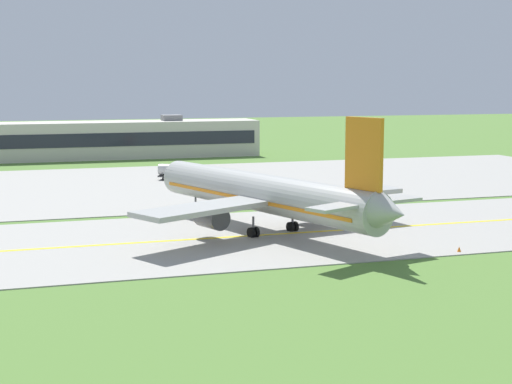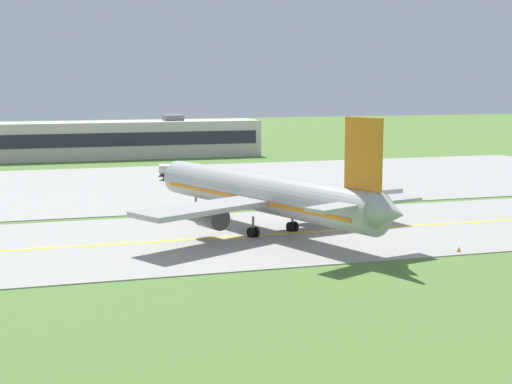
# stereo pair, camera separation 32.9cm
# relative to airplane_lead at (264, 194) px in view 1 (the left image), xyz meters

# --- Properties ---
(ground_plane) EXTENTS (500.00, 500.00, 0.00)m
(ground_plane) POSITION_rel_airplane_lead_xyz_m (-5.28, -1.68, -4.13)
(ground_plane) COLOR #517A33
(taxiway_strip) EXTENTS (240.00, 28.00, 0.10)m
(taxiway_strip) POSITION_rel_airplane_lead_xyz_m (-5.28, -1.68, -4.08)
(taxiway_strip) COLOR #9E9B93
(taxiway_strip) RESTS_ON ground
(apron_pad) EXTENTS (140.00, 52.00, 0.10)m
(apron_pad) POSITION_rel_airplane_lead_xyz_m (4.72, 40.32, -4.08)
(apron_pad) COLOR #9E9B93
(apron_pad) RESTS_ON ground
(taxiway_centreline) EXTENTS (220.00, 0.60, 0.01)m
(taxiway_centreline) POSITION_rel_airplane_lead_xyz_m (-5.28, -1.68, -4.03)
(taxiway_centreline) COLOR yellow
(taxiway_centreline) RESTS_ON taxiway_strip
(airplane_lead) EXTENTS (31.60, 38.41, 12.70)m
(airplane_lead) POSITION_rel_airplane_lead_xyz_m (0.00, 0.00, 0.00)
(airplane_lead) COLOR #ADADA8
(airplane_lead) RESTS_ON ground
(service_truck_fuel) EXTENTS (6.26, 4.61, 2.65)m
(service_truck_fuel) POSITION_rel_airplane_lead_xyz_m (-0.16, 45.01, -2.60)
(service_truck_fuel) COLOR red
(service_truck_fuel) RESTS_ON ground
(terminal_building) EXTENTS (59.91, 10.49, 8.78)m
(terminal_building) POSITION_rel_airplane_lead_xyz_m (-5.01, 85.37, -0.32)
(terminal_building) COLOR beige
(terminal_building) RESTS_ON ground
(traffic_cone_near_edge) EXTENTS (0.44, 0.44, 0.60)m
(traffic_cone_near_edge) POSITION_rel_airplane_lead_xyz_m (14.39, -14.59, -3.83)
(traffic_cone_near_edge) COLOR orange
(traffic_cone_near_edge) RESTS_ON ground
(traffic_cone_mid_edge) EXTENTS (0.44, 0.44, 0.60)m
(traffic_cone_mid_edge) POSITION_rel_airplane_lead_xyz_m (14.56, 11.14, -3.83)
(traffic_cone_mid_edge) COLOR orange
(traffic_cone_mid_edge) RESTS_ON ground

